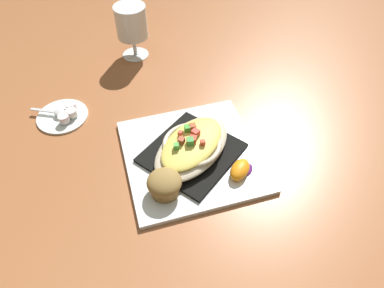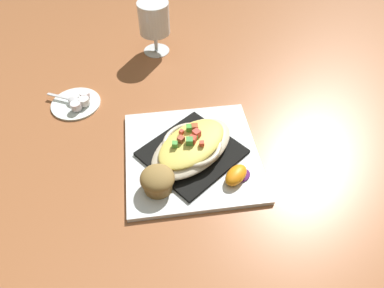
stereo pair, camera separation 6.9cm
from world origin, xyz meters
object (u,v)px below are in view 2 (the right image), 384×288
spoon (73,100)px  creamer_cup_1 (84,101)px  gratin_dish (192,145)px  muffin (157,180)px  creamer_cup_2 (85,95)px  orange_garnish (237,175)px  creamer_saucer (76,103)px  square_plate (192,155)px  stemmed_glass (154,21)px  creamer_cup_0 (76,106)px

spoon → creamer_cup_1: creamer_cup_1 is taller
gratin_dish → muffin: 0.11m
muffin → creamer_cup_2: bearing=-65.8°
orange_garnish → creamer_cup_1: bearing=-44.8°
muffin → creamer_cup_1: muffin is taller
creamer_saucer → creamer_cup_1: 0.03m
orange_garnish → square_plate: bearing=-48.2°
gratin_dish → creamer_saucer: 0.32m
muffin → orange_garnish: size_ratio=0.98×
square_plate → creamer_saucer: bearing=-42.5°
square_plate → muffin: bearing=40.9°
gratin_dish → creamer_cup_1: bearing=-43.6°
orange_garnish → stemmed_glass: 0.49m
stemmed_glass → orange_garnish: bearing=100.3°
stemmed_glass → creamer_cup_0: (0.22, 0.21, -0.07)m
square_plate → creamer_saucer: same height
stemmed_glass → square_plate: bearing=92.4°
stemmed_glass → creamer_cup_2: stemmed_glass is taller
creamer_cup_0 → muffin: bearing=120.5°
stemmed_glass → spoon: bearing=39.0°
stemmed_glass → muffin: bearing=82.4°
orange_garnish → spoon: bearing=-43.7°
orange_garnish → stemmed_glass: bearing=-79.7°
square_plate → gratin_dish: size_ratio=1.19×
square_plate → gratin_dish: (0.00, -0.00, 0.03)m
spoon → creamer_cup_2: size_ratio=3.61×
creamer_cup_0 → spoon: bearing=-74.1°
creamer_saucer → creamer_cup_2: 0.03m
spoon → square_plate: bearing=137.7°
stemmed_glass → creamer_cup_1: stemmed_glass is taller
spoon → creamer_cup_0: size_ratio=3.61×
creamer_saucer → muffin: bearing=118.8°
muffin → stemmed_glass: size_ratio=0.46×
stemmed_glass → creamer_cup_0: stemmed_glass is taller
muffin → creamer_saucer: muffin is taller
orange_garnish → spoon: size_ratio=0.76×
creamer_saucer → creamer_cup_2: bearing=-158.4°
creamer_saucer → creamer_cup_2: size_ratio=4.83×
stemmed_glass → spoon: stemmed_glass is taller
stemmed_glass → spoon: 0.30m
creamer_cup_0 → orange_garnish: bearing=138.4°
creamer_saucer → creamer_cup_0: bearing=98.4°
gratin_dish → creamer_cup_1: size_ratio=9.46×
orange_garnish → creamer_saucer: 0.43m
muffin → creamer_cup_0: size_ratio=2.68×
spoon → creamer_cup_1: (-0.03, 0.02, 0.00)m
gratin_dish → spoon: gratin_dish is taller
stemmed_glass → creamer_cup_1: bearing=45.0°
gratin_dish → spoon: 0.33m
gratin_dish → spoon: size_ratio=2.62×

